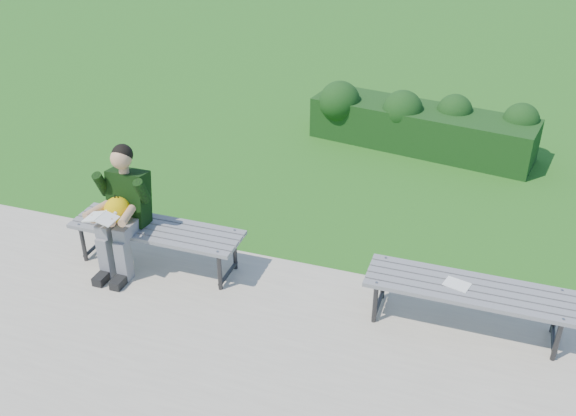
# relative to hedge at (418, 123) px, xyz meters

# --- Properties ---
(ground) EXTENTS (80.00, 80.00, 0.00)m
(ground) POSITION_rel_hedge_xyz_m (-0.57, -3.42, -0.38)
(ground) COLOR #257422
(ground) RESTS_ON ground
(walkway) EXTENTS (30.00, 3.50, 0.02)m
(walkway) POSITION_rel_hedge_xyz_m (-0.57, -5.17, -0.37)
(walkway) COLOR #BFB29E
(walkway) RESTS_ON ground
(hedge) EXTENTS (3.28, 1.33, 0.87)m
(hedge) POSITION_rel_hedge_xyz_m (0.00, 0.00, 0.00)
(hedge) COLOR #12360D
(hedge) RESTS_ON ground
(bench_left) EXTENTS (1.80, 0.50, 0.46)m
(bench_left) POSITION_rel_hedge_xyz_m (-2.06, -3.92, 0.03)
(bench_left) COLOR gray
(bench_left) RESTS_ON walkway
(bench_right) EXTENTS (1.80, 0.50, 0.46)m
(bench_right) POSITION_rel_hedge_xyz_m (1.05, -3.92, 0.03)
(bench_right) COLOR gray
(bench_right) RESTS_ON walkway
(seated_boy) EXTENTS (0.56, 0.76, 1.31)m
(seated_boy) POSITION_rel_hedge_xyz_m (-2.36, -4.02, 0.33)
(seated_boy) COLOR gray
(seated_boy) RESTS_ON walkway
(paper_sheet) EXTENTS (0.25, 0.21, 0.01)m
(paper_sheet) POSITION_rel_hedge_xyz_m (0.95, -3.92, 0.09)
(paper_sheet) COLOR white
(paper_sheet) RESTS_ON bench_right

